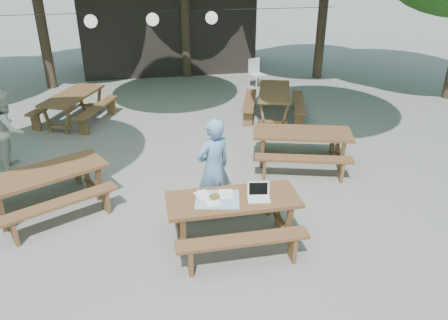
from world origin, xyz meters
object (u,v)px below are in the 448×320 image
at_px(woman, 213,168).
at_px(plastic_chair, 257,79).
at_px(main_picnic_table, 233,218).
at_px(picnic_table_nw, 48,190).
at_px(second_person, 8,130).

height_order(woman, plastic_chair, woman).
distance_m(main_picnic_table, plastic_chair, 8.40).
distance_m(main_picnic_table, picnic_table_nw, 3.28).
bearing_deg(plastic_chair, main_picnic_table, -131.21).
height_order(woman, second_person, woman).
height_order(main_picnic_table, picnic_table_nw, same).
xyz_separation_m(picnic_table_nw, woman, (2.78, -0.66, 0.48)).
bearing_deg(picnic_table_nw, second_person, 90.47).
relative_size(woman, second_person, 1.05).
height_order(second_person, plastic_chair, second_person).
relative_size(main_picnic_table, woman, 1.15).
relative_size(picnic_table_nw, plastic_chair, 2.68).
relative_size(main_picnic_table, picnic_table_nw, 0.83).
bearing_deg(main_picnic_table, second_person, 139.28).
xyz_separation_m(main_picnic_table, woman, (-0.16, 0.80, 0.48)).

